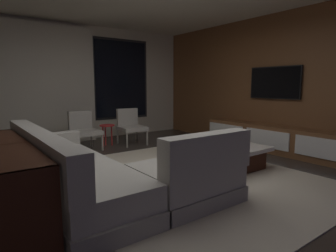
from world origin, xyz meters
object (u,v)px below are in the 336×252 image
Objects in this scene: accent_chair_near_window at (130,124)px; console_table_behind_couch at (8,176)px; book_stack_on_coffee_table at (224,142)px; sectional_couch at (103,175)px; media_console at (275,140)px; mounted_tv at (275,83)px; side_stool at (107,129)px; coffee_table at (220,156)px; accent_chair_by_curtain at (83,128)px.

console_table_behind_couch is at bearing -137.75° from accent_chair_near_window.
book_stack_on_coffee_table is 2.48m from accent_chair_near_window.
sectional_couch is 2.16m from book_stack_on_coffee_table.
mounted_tv is (0.18, 0.20, 1.10)m from media_console.
sectional_couch is 5.43× the size of side_stool.
media_console is (1.50, 0.04, -0.14)m from book_stack_on_coffee_table.
accent_chair_near_window is at bearing 55.19° from sectional_couch.
accent_chair_near_window is at bearing 132.52° from mounted_tv.
accent_chair_near_window is 0.37× the size of console_table_behind_couch.
coffee_table is 2.52× the size of side_stool.
accent_chair_by_curtain reaches higher than book_stack_on_coffee_table.
book_stack_on_coffee_table is 0.27× the size of mounted_tv.
sectional_couch is 4.00m from mounted_tv.
console_table_behind_couch reaches higher than coffee_table.
mounted_tv is 4.85m from console_table_behind_couch.
accent_chair_near_window is 3.15m from mounted_tv.
side_stool is (0.53, 0.03, -0.06)m from accent_chair_by_curtain.
accent_chair_near_window is at bearing -10.18° from side_stool.
book_stack_on_coffee_table is at bearing -81.89° from accent_chair_near_window.
accent_chair_by_curtain is at bearing 143.45° from mounted_tv.
console_table_behind_couch is at bearing -176.96° from mounted_tv.
mounted_tv is at bearing 47.55° from media_console.
mounted_tv reaches higher than media_console.
media_console is at bearing 1.58° from book_stack_on_coffee_table.
accent_chair_by_curtain is at bearing 139.44° from media_console.
console_table_behind_couch is (-2.94, 0.03, 0.23)m from coffee_table.
accent_chair_by_curtain is at bearing 56.51° from console_table_behind_couch.
mounted_tv is (1.68, 0.24, 0.95)m from book_stack_on_coffee_table.
side_stool is 0.22× the size of console_table_behind_couch.
accent_chair_by_curtain reaches higher than console_table_behind_couch.
accent_chair_by_curtain is 1.70× the size of side_stool.
accent_chair_by_curtain is 0.71× the size of mounted_tv.
side_stool is at bearing 169.82° from accent_chair_near_window.
side_stool is at bearing 106.01° from coffee_table.
sectional_couch reaches higher than media_console.
accent_chair_by_curtain is 0.37× the size of console_table_behind_couch.
coffee_table is at bearing -162.83° from book_stack_on_coffee_table.
mounted_tv is 0.52× the size of console_table_behind_couch.
coffee_table is 2.17m from mounted_tv.
book_stack_on_coffee_table is (2.16, 0.14, 0.11)m from sectional_couch.
sectional_couch is 0.93m from console_table_behind_couch.
book_stack_on_coffee_table is at bearing -178.42° from media_console.
accent_chair_by_curtain is (-1.04, 0.06, 0.00)m from accent_chair_near_window.
book_stack_on_coffee_table reaches higher than coffee_table.
side_stool is at bearing 137.83° from mounted_tv.
console_table_behind_couch is at bearing -123.49° from accent_chair_by_curtain.
sectional_couch is at bearing -176.25° from book_stack_on_coffee_table.
media_console is 1.48× the size of console_table_behind_couch.
book_stack_on_coffee_table is 2.88m from accent_chair_by_curtain.
mounted_tv is (2.03, -2.22, 0.92)m from accent_chair_near_window.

